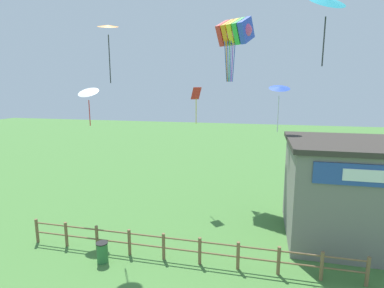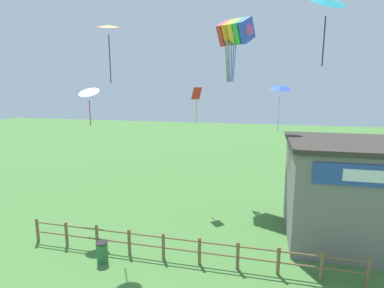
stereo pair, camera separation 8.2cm
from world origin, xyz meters
TOP-DOWN VIEW (x-y plane):
  - wooden_fence at (0.00, 6.14)m, footprint 14.68×0.14m
  - trash_bin at (-3.31, 5.32)m, footprint 0.51×0.51m
  - kite_rainbow_parafoil at (1.15, 15.86)m, footprint 3.00×2.70m
  - kite_red_diamond at (-0.94, 13.32)m, footprint 0.68×0.67m
  - kite_blue_delta at (4.02, 12.16)m, footprint 1.28×1.25m
  - kite_cyan_delta at (5.27, 7.09)m, footprint 1.80×1.73m
  - kite_white_delta at (-5.79, 8.97)m, footprint 1.10×1.03m
  - kite_orange_delta at (-4.20, 8.45)m, footprint 1.31×1.30m

SIDE VIEW (x-z plane):
  - trash_bin at x=-3.31m, z-range 0.00..0.90m
  - wooden_fence at x=0.00m, z-range 0.07..1.27m
  - kite_red_diamond at x=-0.94m, z-range 5.63..7.93m
  - kite_white_delta at x=-5.79m, z-range 6.16..8.24m
  - kite_blue_delta at x=4.02m, z-range 6.04..8.74m
  - kite_orange_delta at x=-4.20m, z-range 8.81..11.67m
  - kite_cyan_delta at x=5.27m, z-range 9.14..11.87m
  - kite_rainbow_parafoil at x=1.15m, z-range 9.04..13.24m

